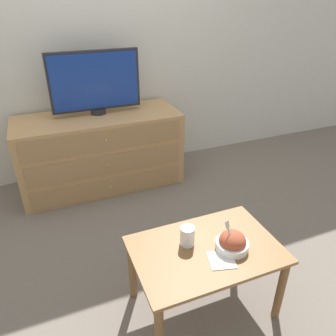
{
  "coord_description": "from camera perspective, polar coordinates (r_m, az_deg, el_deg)",
  "views": [
    {
      "loc": [
        -0.55,
        -3.02,
        1.63
      ],
      "look_at": [
        0.08,
        -1.46,
        0.71
      ],
      "focal_mm": 35.0,
      "sensor_mm": 36.0,
      "label": 1
    }
  ],
  "objects": [
    {
      "name": "ground_plane",
      "position": [
        3.48,
        -10.26,
        0.3
      ],
      "size": [
        12.0,
        12.0,
        0.0
      ],
      "primitive_type": "plane",
      "color": "#70665B"
    },
    {
      "name": "coffee_table",
      "position": [
        1.83,
        6.53,
        -15.43
      ],
      "size": [
        0.77,
        0.51,
        0.44
      ],
      "color": "olive",
      "rests_on": "ground_plane"
    },
    {
      "name": "drink_cup",
      "position": [
        1.76,
        3.39,
        -11.88
      ],
      "size": [
        0.08,
        0.08,
        0.11
      ],
      "color": "beige",
      "rests_on": "coffee_table"
    },
    {
      "name": "tv",
      "position": [
        2.89,
        -12.58,
        14.42
      ],
      "size": [
        0.76,
        0.13,
        0.53
      ],
      "color": "#232328",
      "rests_on": "dresser"
    },
    {
      "name": "takeout_bowl",
      "position": [
        1.77,
        11.12,
        -12.6
      ],
      "size": [
        0.17,
        0.17,
        0.17
      ],
      "color": "silver",
      "rests_on": "coffee_table"
    },
    {
      "name": "dresser",
      "position": [
        3.04,
        -11.61,
        2.9
      ],
      "size": [
        1.41,
        0.57,
        0.67
      ],
      "color": "tan",
      "rests_on": "ground_plane"
    },
    {
      "name": "napkin",
      "position": [
        1.72,
        9.31,
        -15.52
      ],
      "size": [
        0.16,
        0.16,
        0.0
      ],
      "color": "white",
      "rests_on": "coffee_table"
    },
    {
      "name": "wall_back",
      "position": [
        3.11,
        -12.58,
        22.06
      ],
      "size": [
        12.0,
        0.05,
        2.6
      ],
      "color": "silver",
      "rests_on": "ground_plane"
    }
  ]
}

